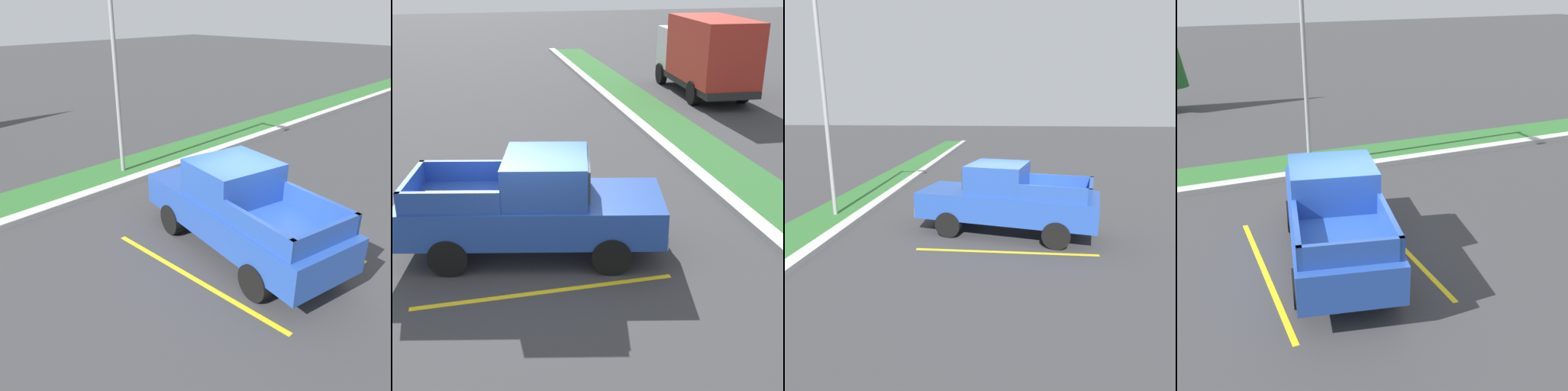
# 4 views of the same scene
# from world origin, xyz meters

# --- Properties ---
(ground_plane) EXTENTS (120.00, 120.00, 0.00)m
(ground_plane) POSITION_xyz_m (0.00, 0.00, 0.00)
(ground_plane) COLOR #38383A
(parking_line_near) EXTENTS (0.12, 4.80, 0.01)m
(parking_line_near) POSITION_xyz_m (-1.88, -0.10, 0.00)
(parking_line_near) COLOR yellow
(parking_line_near) RESTS_ON ground
(parking_line_far) EXTENTS (0.12, 4.80, 0.01)m
(parking_line_far) POSITION_xyz_m (1.22, -0.10, 0.00)
(parking_line_far) COLOR yellow
(parking_line_far) RESTS_ON ground
(curb_strip) EXTENTS (56.00, 0.40, 0.15)m
(curb_strip) POSITION_xyz_m (0.00, 5.00, 0.07)
(curb_strip) COLOR #B2B2AD
(curb_strip) RESTS_ON ground
(pickup_truck_main) EXTENTS (2.96, 5.50, 2.10)m
(pickup_truck_main) POSITION_xyz_m (-0.32, -0.05, 1.04)
(pickup_truck_main) COLOR black
(pickup_truck_main) RESTS_ON ground
(cargo_truck_distant) EXTENTS (6.90, 2.75, 3.40)m
(cargo_truck_distant) POSITION_xyz_m (-13.02, 9.35, 1.85)
(cargo_truck_distant) COLOR black
(cargo_truck_distant) RESTS_ON ground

